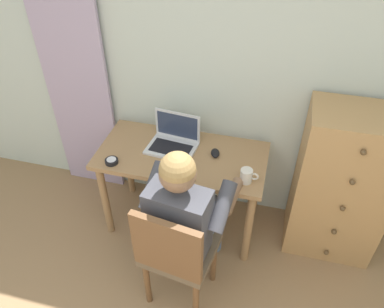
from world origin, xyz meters
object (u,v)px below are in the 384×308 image
(desk, at_px, (182,166))
(coffee_mug, at_px, (247,176))
(person_seated, at_px, (187,211))
(laptop, at_px, (174,140))
(dresser, at_px, (341,185))
(desk_clock, at_px, (112,161))
(chair, at_px, (176,252))
(computer_mouse, at_px, (215,153))

(desk, height_order, coffee_mug, coffee_mug)
(person_seated, height_order, laptop, person_seated)
(dresser, relative_size, desk_clock, 13.05)
(chair, xyz_separation_m, computer_mouse, (0.09, 0.72, 0.22))
(desk, bearing_deg, coffee_mug, -18.89)
(coffee_mug, bearing_deg, desk_clock, -177.07)
(desk, relative_size, computer_mouse, 11.91)
(chair, xyz_separation_m, coffee_mug, (0.33, 0.50, 0.26))
(desk, distance_m, person_seated, 0.52)
(desk_clock, bearing_deg, laptop, 38.48)
(desk, height_order, laptop, laptop)
(dresser, bearing_deg, computer_mouse, -177.02)
(chair, distance_m, person_seated, 0.26)
(chair, bearing_deg, desk_clock, 142.04)
(person_seated, bearing_deg, dresser, 31.48)
(dresser, height_order, chair, dresser)
(person_seated, height_order, desk_clock, person_seated)
(laptop, relative_size, computer_mouse, 3.64)
(computer_mouse, bearing_deg, desk, 176.33)
(laptop, relative_size, coffee_mug, 3.03)
(desk_clock, bearing_deg, chair, -37.96)
(dresser, distance_m, computer_mouse, 0.90)
(laptop, bearing_deg, desk, -42.36)
(dresser, height_order, computer_mouse, dresser)
(chair, relative_size, computer_mouse, 8.99)
(chair, distance_m, computer_mouse, 0.75)
(computer_mouse, relative_size, desk_clock, 1.11)
(chair, height_order, computer_mouse, chair)
(desk, distance_m, desk_clock, 0.50)
(chair, height_order, laptop, laptop)
(computer_mouse, xyz_separation_m, desk_clock, (-0.67, -0.26, -0.00))
(desk, xyz_separation_m, person_seated, (0.17, -0.48, 0.08))
(desk, distance_m, coffee_mug, 0.53)
(person_seated, xyz_separation_m, laptop, (-0.25, 0.56, 0.08))
(desk, xyz_separation_m, computer_mouse, (0.23, 0.05, 0.13))
(coffee_mug, bearing_deg, desk, 161.11)
(desk, relative_size, dresser, 1.01)
(person_seated, height_order, coffee_mug, person_seated)
(computer_mouse, bearing_deg, dresser, -12.78)
(person_seated, relative_size, computer_mouse, 12.17)
(chair, distance_m, laptop, 0.82)
(chair, xyz_separation_m, person_seated, (0.02, 0.18, 0.18))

